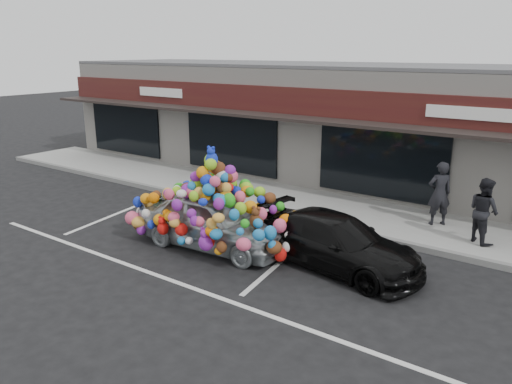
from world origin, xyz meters
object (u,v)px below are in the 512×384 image
Objects in this scene: toy_car at (213,214)px; pedestrian_b at (484,211)px; black_sedan at (336,242)px; pedestrian_a at (439,193)px.

toy_car reaches higher than pedestrian_b.
black_sedan is 2.50× the size of pedestrian_b.
toy_car is at bearing 73.70° from pedestrian_b.
toy_car is 1.08× the size of black_sedan.
toy_car is 6.73m from pedestrian_b.
toy_car is 2.53× the size of pedestrian_a.
pedestrian_a is 1.47m from pedestrian_b.
pedestrian_a reaches higher than pedestrian_b.
pedestrian_a is (4.24, 4.56, 0.17)m from toy_car.
toy_car reaches higher than pedestrian_a.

